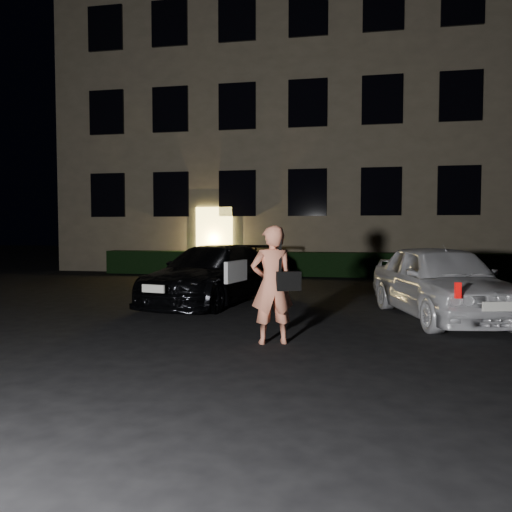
# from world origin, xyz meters

# --- Properties ---
(ground) EXTENTS (80.00, 80.00, 0.00)m
(ground) POSITION_xyz_m (0.00, 0.00, 0.00)
(ground) COLOR black
(ground) RESTS_ON ground
(building) EXTENTS (20.00, 8.11, 12.00)m
(building) POSITION_xyz_m (-0.00, 14.99, 6.00)
(building) COLOR #6D634E
(building) RESTS_ON ground
(hedge) EXTENTS (15.00, 0.70, 0.85)m
(hedge) POSITION_xyz_m (0.00, 10.50, 0.42)
(hedge) COLOR black
(hedge) RESTS_ON ground
(sedan) EXTENTS (2.72, 4.74, 1.29)m
(sedan) POSITION_xyz_m (-1.52, 3.58, 0.65)
(sedan) COLOR black
(sedan) RESTS_ON ground
(hatch) EXTENTS (2.55, 4.36, 1.39)m
(hatch) POSITION_xyz_m (3.19, 2.41, 0.70)
(hatch) COLOR white
(hatch) RESTS_ON ground
(man) EXTENTS (0.79, 0.60, 1.71)m
(man) POSITION_xyz_m (0.44, -0.21, 0.86)
(man) COLOR #E18060
(man) RESTS_ON ground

